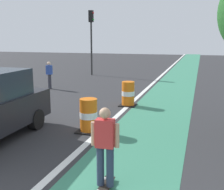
{
  "coord_description": "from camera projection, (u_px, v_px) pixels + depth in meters",
  "views": [
    {
      "loc": [
        3.92,
        -2.67,
        3.0
      ],
      "look_at": [
        1.1,
        6.32,
        1.1
      ],
      "focal_mm": 45.76,
      "sensor_mm": 36.0,
      "label": 1
    }
  ],
  "objects": [
    {
      "name": "traffic_barrel_mid",
      "position": [
        128.0,
        94.0,
        12.71
      ],
      "size": [
        0.73,
        0.73,
        1.09
      ],
      "color": "orange",
      "rests_on": "ground"
    },
    {
      "name": "pedestrian_crossing",
      "position": [
        49.0,
        74.0,
        16.89
      ],
      "size": [
        0.34,
        0.2,
        1.61
      ],
      "color": "#33333D",
      "rests_on": "ground"
    },
    {
      "name": "traffic_light_corner",
      "position": [
        91.0,
        31.0,
        22.65
      ],
      "size": [
        0.41,
        0.32,
        5.1
      ],
      "color": "#2D2D2D",
      "rests_on": "ground"
    },
    {
      "name": "traffic_barrel_front",
      "position": [
        89.0,
        116.0,
        9.17
      ],
      "size": [
        0.73,
        0.73,
        1.09
      ],
      "color": "orange",
      "rests_on": "ground"
    },
    {
      "name": "skateboarder_on_lane",
      "position": [
        105.0,
        146.0,
        5.58
      ],
      "size": [
        0.57,
        0.81,
        1.69
      ],
      "color": "black",
      "rests_on": "ground"
    },
    {
      "name": "lane_divider_stripe",
      "position": [
        140.0,
        95.0,
        15.2
      ],
      "size": [
        0.2,
        80.0,
        0.01
      ],
      "primitive_type": "cube",
      "color": "silver",
      "rests_on": "ground"
    },
    {
      "name": "bike_lane_strip",
      "position": [
        169.0,
        97.0,
        14.76
      ],
      "size": [
        2.5,
        80.0,
        0.01
      ],
      "primitive_type": "cube",
      "color": "#387F60",
      "rests_on": "ground"
    }
  ]
}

